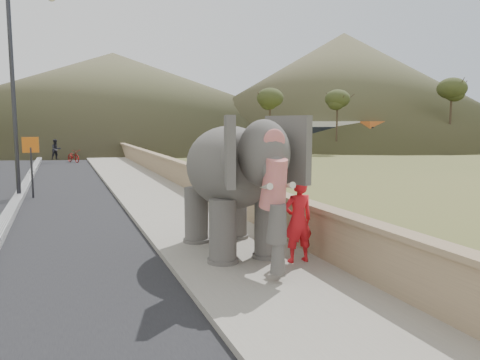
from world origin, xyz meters
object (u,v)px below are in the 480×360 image
at_px(motorcyclist, 67,154).
at_px(cow, 286,171).
at_px(elephant_and_man, 231,185).
at_px(lamppost, 21,71).

bearing_deg(motorcyclist, cow, -61.04).
height_order(cow, elephant_and_man, elephant_and_man).
height_order(cow, motorcyclist, motorcyclist).
relative_size(elephant_and_man, motorcyclist, 1.75).
distance_m(cow, elephant_and_man, 12.12).
distance_m(lamppost, motorcyclist, 17.70).
bearing_deg(elephant_and_man, motorcyclist, 96.26).
bearing_deg(motorcyclist, lamppost, -95.70).
height_order(elephant_and_man, motorcyclist, elephant_and_man).
bearing_deg(lamppost, motorcyclist, 84.30).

